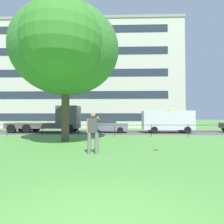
# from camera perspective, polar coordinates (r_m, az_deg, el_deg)

# --- Properties ---
(street_strip) EXTENTS (80.00, 6.79, 0.01)m
(street_strip) POSITION_cam_1_polar(r_m,az_deg,el_deg) (20.85, 1.02, -5.91)
(street_strip) COLOR #565454
(street_strip) RESTS_ON ground
(park_fence) EXTENTS (29.42, 0.04, 1.00)m
(park_fence) POSITION_cam_1_polar(r_m,az_deg,el_deg) (15.67, 0.78, -4.90)
(park_fence) COLOR black
(park_fence) RESTS_ON ground
(tree_large_lawn) EXTENTS (7.02, 8.05, 9.01)m
(tree_large_lawn) POSITION_cam_1_polar(r_m,az_deg,el_deg) (13.27, -13.98, 18.01)
(tree_large_lawn) COLOR brown
(tree_large_lawn) RESTS_ON ground
(person_thrower) EXTENTS (0.53, 0.77, 1.77)m
(person_thrower) POSITION_cam_1_polar(r_m,az_deg,el_deg) (8.33, -5.60, -5.71)
(person_thrower) COLOR slate
(person_thrower) RESTS_ON ground
(frisbee) EXTENTS (0.30, 0.30, 0.08)m
(frisbee) POSITION_cam_1_polar(r_m,az_deg,el_deg) (8.31, 16.86, 0.48)
(frisbee) COLOR yellow
(flatbed_truck_far_right) EXTENTS (7.31, 2.45, 2.75)m
(flatbed_truck_far_right) POSITION_cam_1_polar(r_m,az_deg,el_deg) (21.10, -16.47, -2.50)
(flatbed_truck_far_right) COLOR #4C4C51
(flatbed_truck_far_right) RESTS_ON ground
(car_grey_center) EXTENTS (4.02, 1.86, 1.54)m
(car_grey_center) POSITION_cam_1_polar(r_m,az_deg,el_deg) (20.10, -1.20, -3.86)
(car_grey_center) COLOR slate
(car_grey_center) RESTS_ON ground
(panel_van_right) EXTENTS (5.00, 2.11, 2.24)m
(panel_van_right) POSITION_cam_1_polar(r_m,az_deg,el_deg) (20.64, 15.96, -2.37)
(panel_van_right) COLOR silver
(panel_van_right) RESTS_ON ground
(apartment_building_background) EXTENTS (31.60, 11.32, 16.73)m
(apartment_building_background) POSITION_cam_1_polar(r_m,az_deg,el_deg) (34.99, -8.07, 9.58)
(apartment_building_background) COLOR beige
(apartment_building_background) RESTS_ON ground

